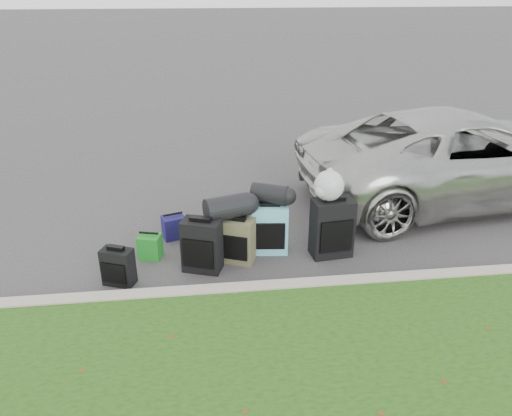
{
  "coord_description": "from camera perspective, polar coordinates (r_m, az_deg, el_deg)",
  "views": [
    {
      "loc": [
        -0.8,
        -5.7,
        3.29
      ],
      "look_at": [
        -0.1,
        0.2,
        0.55
      ],
      "focal_mm": 35.0,
      "sensor_mm": 36.0,
      "label": 1
    }
  ],
  "objects": [
    {
      "name": "tote_navy",
      "position": [
        7.01,
        -9.38,
        -2.15
      ],
      "size": [
        0.35,
        0.31,
        0.32
      ],
      "primitive_type": "cube",
      "rotation": [
        0.0,
        0.0,
        0.31
      ],
      "color": "#1B1752",
      "rests_on": "ground"
    },
    {
      "name": "ground",
      "position": [
        6.64,
        1.07,
        -4.99
      ],
      "size": [
        120.0,
        120.0,
        0.0
      ],
      "primitive_type": "plane",
      "color": "#383535",
      "rests_on": "ground"
    },
    {
      "name": "suitcase_teal",
      "position": [
        6.5,
        1.58,
        -2.37
      ],
      "size": [
        0.49,
        0.32,
        0.66
      ],
      "primitive_type": "cube",
      "rotation": [
        0.0,
        0.0,
        -0.11
      ],
      "color": "#5398B2",
      "rests_on": "ground"
    },
    {
      "name": "suitcase_small_black",
      "position": [
        6.09,
        -15.47,
        -6.49
      ],
      "size": [
        0.41,
        0.32,
        0.45
      ],
      "primitive_type": "cube",
      "rotation": [
        0.0,
        0.0,
        -0.37
      ],
      "color": "black",
      "rests_on": "ground"
    },
    {
      "name": "suitcase_olive",
      "position": [
        6.3,
        -2.17,
        -3.73
      ],
      "size": [
        0.49,
        0.4,
        0.58
      ],
      "primitive_type": "cube",
      "rotation": [
        0.0,
        0.0,
        -0.39
      ],
      "color": "#46452D",
      "rests_on": "ground"
    },
    {
      "name": "suitcase_large_black_left",
      "position": [
        6.13,
        -6.19,
        -4.27
      ],
      "size": [
        0.53,
        0.42,
        0.67
      ],
      "primitive_type": "cube",
      "rotation": [
        0.0,
        0.0,
        -0.34
      ],
      "color": "black",
      "rests_on": "ground"
    },
    {
      "name": "tote_green",
      "position": [
        6.57,
        -12.02,
        -4.33
      ],
      "size": [
        0.32,
        0.28,
        0.31
      ],
      "primitive_type": "cube",
      "rotation": [
        0.0,
        0.0,
        -0.25
      ],
      "color": "#1C8122",
      "rests_on": "ground"
    },
    {
      "name": "duffel_right",
      "position": [
        6.37,
        1.57,
        1.62
      ],
      "size": [
        0.52,
        0.43,
        0.26
      ],
      "primitive_type": "cylinder",
      "rotation": [
        0.0,
        1.57,
        -0.44
      ],
      "color": "black",
      "rests_on": "suitcase_teal"
    },
    {
      "name": "suitcase_large_black_right",
      "position": [
        6.47,
        8.67,
        -2.26
      ],
      "size": [
        0.55,
        0.36,
        0.77
      ],
      "primitive_type": "cube",
      "rotation": [
        0.0,
        0.0,
        0.11
      ],
      "color": "black",
      "rests_on": "ground"
    },
    {
      "name": "trash_bag",
      "position": [
        6.24,
        8.34,
        2.54
      ],
      "size": [
        0.38,
        0.38,
        0.38
      ],
      "primitive_type": "sphere",
      "color": "silver",
      "rests_on": "suitcase_large_black_right"
    },
    {
      "name": "curb",
      "position": [
        5.76,
        2.43,
        -9.25
      ],
      "size": [
        120.0,
        0.18,
        0.15
      ],
      "primitive_type": "cube",
      "color": "#9E937F",
      "rests_on": "ground"
    },
    {
      "name": "suv",
      "position": [
        8.66,
        22.53,
        5.54
      ],
      "size": [
        5.41,
        2.97,
        1.44
      ],
      "primitive_type": "imported",
      "rotation": [
        0.0,
        0.0,
        1.69
      ],
      "color": "#B7B7B2",
      "rests_on": "ground"
    },
    {
      "name": "duffel_left",
      "position": [
        6.15,
        -3.27,
        0.07
      ],
      "size": [
        0.62,
        0.45,
        0.3
      ],
      "primitive_type": "cylinder",
      "rotation": [
        0.0,
        1.57,
        0.3
      ],
      "color": "black",
      "rests_on": "suitcase_olive"
    }
  ]
}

